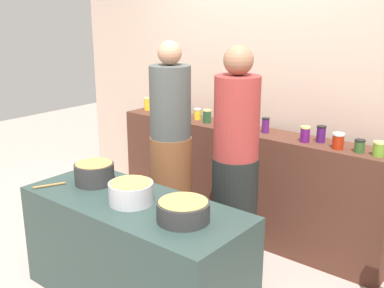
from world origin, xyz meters
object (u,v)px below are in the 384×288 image
at_px(preserve_jar_7, 338,141).
at_px(preserve_jar_9, 379,149).
at_px(preserve_jar_4, 266,125).
at_px(wooden_spoon, 49,185).
at_px(cooking_pot_left, 94,173).
at_px(preserve_jar_5, 305,134).
at_px(preserve_jar_8, 360,146).
at_px(preserve_jar_1, 197,114).
at_px(cooking_pot_right, 183,211).
at_px(preserve_jar_6, 321,134).
at_px(preserve_jar_2, 207,116).
at_px(cook_in_cap, 235,178).
at_px(cook_with_tongs, 171,156).
at_px(preserve_jar_3, 232,120).
at_px(cooking_pot_center, 131,193).
at_px(preserve_jar_0, 147,104).

xyz_separation_m(preserve_jar_7, preserve_jar_9, (0.31, 0.01, -0.01)).
xyz_separation_m(preserve_jar_4, wooden_spoon, (-0.91, -1.60, -0.30)).
height_order(preserve_jar_9, cooking_pot_left, preserve_jar_9).
bearing_deg(preserve_jar_5, preserve_jar_9, -0.45).
bearing_deg(preserve_jar_8, preserve_jar_1, 177.57).
relative_size(preserve_jar_4, preserve_jar_8, 1.34).
xyz_separation_m(preserve_jar_7, cooking_pot_right, (-0.43, -1.34, -0.24)).
height_order(preserve_jar_6, preserve_jar_8, preserve_jar_6).
relative_size(preserve_jar_2, cook_in_cap, 0.07).
bearing_deg(preserve_jar_2, preserve_jar_7, -1.70).
xyz_separation_m(preserve_jar_6, cook_with_tongs, (-1.10, -0.60, -0.26)).
height_order(preserve_jar_3, cooking_pot_center, preserve_jar_3).
bearing_deg(preserve_jar_2, preserve_jar_1, 163.38).
height_order(preserve_jar_4, cooking_pot_left, preserve_jar_4).
xyz_separation_m(preserve_jar_2, preserve_jar_5, (1.02, -0.02, 0.00)).
bearing_deg(preserve_jar_2, cook_in_cap, -40.58).
xyz_separation_m(preserve_jar_6, wooden_spoon, (-1.41, -1.62, -0.30)).
distance_m(cooking_pot_left, cooking_pot_center, 0.49).
relative_size(preserve_jar_2, preserve_jar_3, 1.25).
bearing_deg(preserve_jar_8, cook_with_tongs, -160.04).
bearing_deg(preserve_jar_5, preserve_jar_4, 172.00).
bearing_deg(preserve_jar_8, preserve_jar_4, 176.30).
distance_m(cooking_pot_right, wooden_spoon, 1.18).
bearing_deg(preserve_jar_1, preserve_jar_8, -2.43).
xyz_separation_m(preserve_jar_7, cook_with_tongs, (-1.28, -0.51, -0.26)).
xyz_separation_m(cooking_pot_left, wooden_spoon, (-0.22, -0.26, -0.07)).
bearing_deg(cooking_pot_right, preserve_jar_8, 66.29).
distance_m(preserve_jar_3, cooking_pot_right, 1.61).
relative_size(cooking_pot_center, wooden_spoon, 1.29).
xyz_separation_m(cooking_pot_right, cook_in_cap, (-0.09, 0.72, -0.01)).
bearing_deg(preserve_jar_5, wooden_spoon, -130.32).
relative_size(preserve_jar_3, preserve_jar_9, 0.90).
height_order(preserve_jar_1, preserve_jar_4, preserve_jar_4).
distance_m(preserve_jar_0, preserve_jar_4, 1.45).
height_order(preserve_jar_5, cook_with_tongs, cook_with_tongs).
distance_m(preserve_jar_1, cook_in_cap, 1.19).
bearing_deg(preserve_jar_8, preserve_jar_9, -2.48).
xyz_separation_m(preserve_jar_0, wooden_spoon, (0.54, -1.62, -0.30)).
height_order(preserve_jar_4, preserve_jar_8, preserve_jar_4).
relative_size(preserve_jar_8, wooden_spoon, 0.41).
relative_size(preserve_jar_4, preserve_jar_7, 1.05).
distance_m(preserve_jar_1, preserve_jar_6, 1.27).
bearing_deg(preserve_jar_4, preserve_jar_6, 2.33).
xyz_separation_m(preserve_jar_4, cook_in_cap, (0.16, -0.70, -0.25)).
relative_size(cooking_pot_right, wooden_spoon, 1.42).
bearing_deg(cook_with_tongs, preserve_jar_4, 44.27).
bearing_deg(cook_in_cap, preserve_jar_0, 156.11).
height_order(preserve_jar_5, preserve_jar_7, preserve_jar_5).
height_order(cooking_pot_right, cook_with_tongs, cook_with_tongs).
xyz_separation_m(wooden_spoon, cook_with_tongs, (0.32, 1.02, 0.04)).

